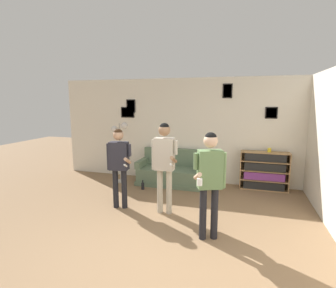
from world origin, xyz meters
TOP-DOWN VIEW (x-y plane):
  - ground_plane at (0.00, 0.00)m, footprint 20.00×20.00m
  - wall_back at (-0.00, 3.87)m, footprint 7.62×0.08m
  - wall_right at (2.64, 1.92)m, footprint 0.06×6.24m
  - couch at (-0.54, 3.46)m, footprint 1.74×0.80m
  - bookshelf at (1.70, 3.65)m, footprint 1.12×0.30m
  - floor_lamp at (-1.89, 3.23)m, footprint 0.45×0.28m
  - person_player_foreground_left at (-1.13, 1.68)m, footprint 0.53×0.43m
  - person_player_foreground_center at (-0.21, 1.69)m, footprint 0.50×0.46m
  - person_watcher_holding_cup at (0.73, 0.97)m, footprint 0.47×0.53m
  - bottle_on_floor at (-1.11, 2.82)m, footprint 0.07×0.07m
  - drinking_cup at (1.78, 3.65)m, footprint 0.08×0.08m

SIDE VIEW (x-z plane):
  - ground_plane at x=0.00m, z-range 0.00..0.00m
  - bottle_on_floor at x=-1.11m, z-range -0.02..0.20m
  - couch at x=-0.54m, z-range -0.15..0.73m
  - bookshelf at x=1.70m, z-range 0.00..0.92m
  - person_player_foreground_left at x=-1.13m, z-range 0.17..1.77m
  - drinking_cup at x=1.78m, z-range 0.92..1.02m
  - person_watcher_holding_cup at x=0.73m, z-range 0.19..1.87m
  - person_player_foreground_center at x=-0.21m, z-range 0.21..1.93m
  - floor_lamp at x=-1.89m, z-range 0.36..1.94m
  - wall_right at x=2.64m, z-range 0.00..2.70m
  - wall_back at x=0.00m, z-range 0.00..2.70m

